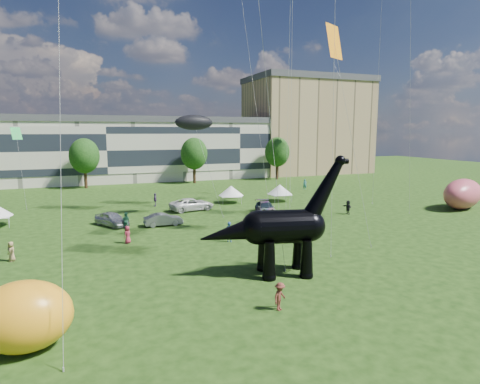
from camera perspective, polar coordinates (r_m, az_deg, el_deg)
name	(u,v)px	position (r m, az deg, el deg)	size (l,w,h in m)	color
ground	(276,281)	(27.99, 5.10, -12.56)	(220.00, 220.00, 0.00)	#16330C
terrace_row	(106,152)	(85.60, -18.57, 5.43)	(78.00, 11.00, 12.00)	beige
apartment_block	(307,128)	(102.35, 9.48, 9.01)	(28.00, 18.00, 22.00)	tan
tree_mid_left	(84,153)	(76.52, -21.28, 5.18)	(5.20, 5.20, 9.44)	#382314
tree_mid_right	(194,151)	(78.97, -6.56, 5.80)	(5.20, 5.20, 9.44)	#382314
tree_far_right	(277,150)	(85.23, 5.31, 6.02)	(5.20, 5.20, 9.44)	#382314
dinosaur_sculpture	(278,229)	(28.43, 5.48, -5.24)	(10.74, 3.94, 8.76)	black
car_silver	(112,219)	(45.37, -17.76, -3.68)	(1.80, 4.47, 1.52)	#B5B6BA
car_grey	(163,220)	(44.09, -10.85, -3.87)	(1.44, 4.13, 1.36)	slate
car_white	(192,204)	(51.98, -6.87, -1.76)	(2.64, 5.72, 1.59)	silver
car_dark	(265,208)	(49.61, 3.64, -2.27)	(2.07, 5.09, 1.48)	#595960
gazebo_near	(231,191)	(56.92, -1.28, 0.17)	(4.23, 4.23, 2.47)	white
gazebo_far	(280,190)	(58.49, 5.67, 0.35)	(3.74, 3.74, 2.47)	white
inflatable_pink	(463,194)	(60.15, 29.09, -0.23)	(7.93, 3.96, 3.96)	#CB4F5E
inflatable_yellow	(24,316)	(21.75, -28.35, -15.30)	(4.31, 3.31, 3.31)	#FFA21A
visitors	(194,222)	(41.63, -6.59, -4.25)	(52.31, 42.23, 1.90)	#31757A
kites	(234,80)	(45.80, -0.82, 15.69)	(68.54, 50.09, 29.01)	red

